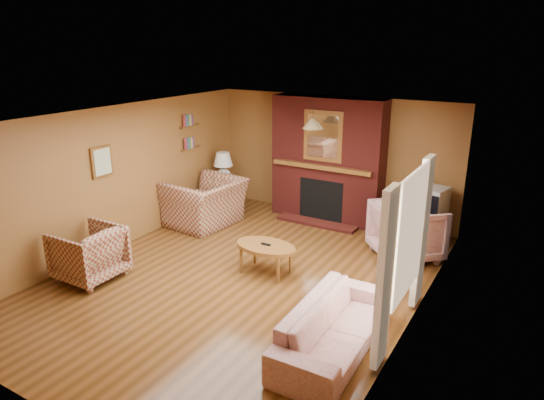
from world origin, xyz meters
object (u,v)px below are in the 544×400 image
Objects in this scene: plaid_armchair at (89,253)px; side_table at (224,196)px; plaid_loveseat at (206,202)px; floral_armchair at (407,231)px; table_lamp at (223,166)px; fireplace at (327,161)px; crt_tv at (431,200)px; floral_sofa at (335,327)px; coffee_table at (266,248)px; tv_stand at (428,227)px.

plaid_armchair is 3.60m from side_table.
plaid_loveseat is 1.34× the size of floral_armchair.
floral_armchair is 1.54× the size of table_lamp.
fireplace is 4.17× the size of crt_tv.
coffee_table is at bearing 52.01° from floral_sofa.
fireplace reaches higher than side_table.
crt_tv reaches higher than floral_armchair.
floral_sofa reaches higher than side_table.
floral_armchair is at bearing -101.13° from crt_tv.
side_table is at bearing 40.66° from floral_armchair.
floral_armchair is (3.84, 3.13, 0.06)m from plaid_armchair.
crt_tv is (4.15, 0.34, -0.14)m from table_lamp.
plaid_armchair reaches higher than floral_sofa.
tv_stand is 0.97× the size of crt_tv.
table_lamp is at bearing -170.87° from tv_stand.
fireplace is at bearing 179.16° from tv_stand.
coffee_table is (2.07, -1.19, -0.03)m from plaid_loveseat.
table_lamp is at bearing 0.00° from side_table.
floral_armchair reaches higher than plaid_armchair.
fireplace is 2.47× the size of coffee_table.
plaid_armchair is 2.62m from coffee_table.
tv_stand reaches higher than coffee_table.
side_table is at bearing 48.55° from floral_sofa.
fireplace is at bearing 132.93° from plaid_loveseat.
table_lamp is at bearing 137.59° from coffee_table.
floral_sofa is 2.91m from floral_armchair.
coffee_table is (-1.68, 1.25, 0.12)m from floral_sofa.
crt_tv is at bearing -5.30° from fireplace.
tv_stand is at bearing 90.00° from crt_tv.
plaid_loveseat is at bearing -74.97° from side_table.
fireplace reaches higher than coffee_table.
plaid_armchair is at bearing -87.61° from table_lamp.
plaid_armchair is (-0.10, -2.67, -0.04)m from plaid_loveseat.
floral_armchair is 1.81× the size of tv_stand.
side_table is 4.16m from tv_stand.
side_table is (-2.32, 2.12, -0.13)m from coffee_table.
side_table reaches higher than tv_stand.
plaid_loveseat reaches higher than plaid_armchair.
crt_tv is (0.16, 0.81, 0.33)m from floral_armchair.
floral_armchair is 0.85m from tv_stand.
crt_tv is at bearing -85.69° from tv_stand.
side_table is 4.19m from crt_tv.
plaid_loveseat is 2.38m from coffee_table.
floral_armchair reaches higher than plaid_loveseat.
floral_armchair is at bearing 101.67° from plaid_loveseat.
side_table is (-4.00, 3.37, -0.01)m from floral_sofa.
crt_tv reaches higher than floral_sofa.
fireplace is 2.18m from table_lamp.
crt_tv reaches higher than side_table.
tv_stand is at bearing 112.72° from plaid_loveseat.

